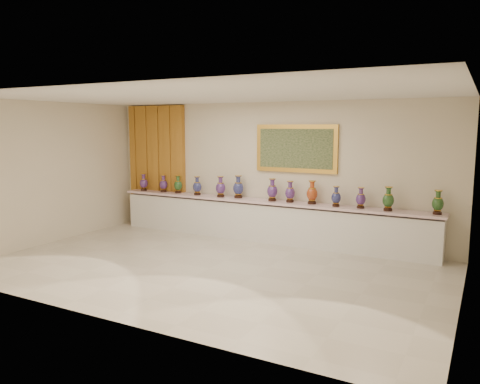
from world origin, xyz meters
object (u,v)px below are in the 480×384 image
(counter, at_px, (265,221))
(vase_2, at_px, (178,185))
(vase_0, at_px, (144,183))
(vase_1, at_px, (163,184))

(counter, distance_m, vase_2, 2.38)
(counter, height_order, vase_2, vase_2)
(vase_0, xyz_separation_m, vase_1, (0.56, 0.06, -0.01))
(counter, relative_size, vase_2, 17.13)
(vase_0, distance_m, vase_2, 1.00)
(counter, distance_m, vase_1, 2.80)
(counter, xyz_separation_m, vase_1, (-2.73, 0.01, 0.65))
(vase_0, xyz_separation_m, vase_2, (1.00, 0.05, 0.00))
(vase_2, bearing_deg, counter, -0.13)
(counter, bearing_deg, vase_1, 179.77)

